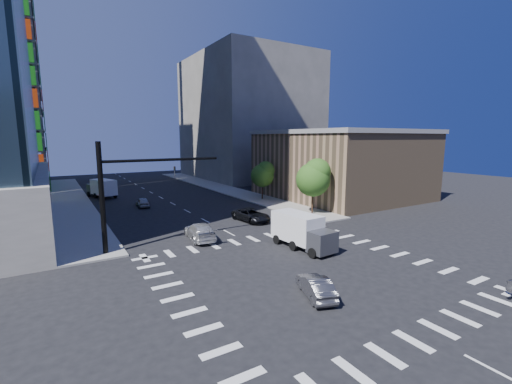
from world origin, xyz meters
TOP-DOWN VIEW (x-y plane):
  - ground at (0.00, 0.00)m, footprint 160.00×160.00m
  - road_markings at (0.00, 0.00)m, footprint 20.00×20.00m
  - sidewalk_ne at (12.50, 40.00)m, footprint 5.00×60.00m
  - sidewalk_nw at (-12.50, 40.00)m, footprint 5.00×60.00m
  - commercial_building at (25.00, 22.00)m, footprint 20.50×22.50m
  - bg_building_ne at (27.00, 55.00)m, footprint 24.00×30.00m
  - signal_mast_nw at (-10.00, 11.50)m, footprint 10.20×0.40m
  - tree_south at (12.63, 13.90)m, footprint 4.16×4.16m
  - tree_north at (12.93, 25.90)m, footprint 3.54×3.52m
  - car_nb_far at (4.37, 15.06)m, footprint 2.95×5.39m
  - car_sb_near at (-3.28, 11.52)m, footprint 2.82×5.52m
  - car_sb_mid at (-4.21, 29.94)m, footprint 1.83×3.88m
  - car_sb_cross at (-1.84, -3.10)m, footprint 2.55×4.04m
  - box_truck_near at (3.25, 4.25)m, footprint 2.76×5.74m
  - box_truck_far at (-8.05, 41.20)m, footprint 4.04×6.02m

SIDE VIEW (x-z plane):
  - ground at x=0.00m, z-range 0.00..0.00m
  - road_markings at x=0.00m, z-range 0.00..0.01m
  - sidewalk_ne at x=12.50m, z-range 0.00..0.15m
  - sidewalk_nw at x=-12.50m, z-range 0.00..0.15m
  - car_sb_cross at x=-1.84m, z-range 0.00..1.26m
  - car_sb_mid at x=-4.21m, z-range 0.00..1.29m
  - car_nb_far at x=4.37m, z-range 0.00..1.43m
  - car_sb_near at x=-3.28m, z-range 0.00..1.53m
  - box_truck_far at x=-8.05m, z-range -0.17..2.75m
  - box_truck_near at x=3.25m, z-range -0.17..2.76m
  - tree_north at x=12.93m, z-range 1.10..6.88m
  - tree_south at x=12.63m, z-range 1.27..8.10m
  - commercial_building at x=25.00m, z-range 0.01..10.61m
  - signal_mast_nw at x=-10.00m, z-range 0.99..9.99m
  - bg_building_ne at x=27.00m, z-range 0.00..28.00m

